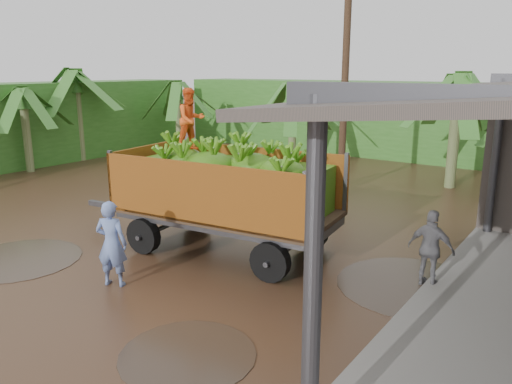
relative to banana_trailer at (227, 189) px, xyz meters
The scene contains 8 objects.
ground 1.78m from the banana_trailer, 125.30° to the right, with size 100.00×100.00×0.00m, color black.
hedge_north 15.45m from the banana_trailer, 99.47° to the left, with size 22.00×3.00×3.60m, color #2D661E.
hedge_west 14.90m from the banana_trailer, 167.46° to the left, with size 3.00×18.00×3.60m, color #2D661E.
banana_trailer is the anchor object (origin of this frame).
man_blue 2.97m from the banana_trailer, 102.94° to the right, with size 0.64×0.42×1.75m, color #6880BD.
man_grey 4.63m from the banana_trailer, 10.11° to the left, with size 0.92×0.38×1.57m, color slate.
utility_pole 7.20m from the banana_trailer, 93.47° to the left, with size 1.20×0.24×7.32m.
banana_plants 7.71m from the banana_trailer, 139.17° to the left, with size 25.19×19.78×4.30m.
Camera 1 is at (7.62, -7.96, 4.23)m, focal length 35.00 mm.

